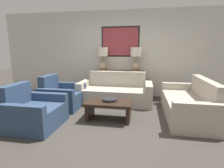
# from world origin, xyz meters

# --- Properties ---
(ground_plane) EXTENTS (20.00, 20.00, 0.00)m
(ground_plane) POSITION_xyz_m (0.00, 0.00, 0.00)
(ground_plane) COLOR #3D3833
(back_wall) EXTENTS (7.90, 0.12, 2.65)m
(back_wall) POSITION_xyz_m (0.00, 2.47, 1.33)
(back_wall) COLOR beige
(back_wall) RESTS_ON ground_plane
(console_table) EXTENTS (1.56, 0.39, 0.82)m
(console_table) POSITION_xyz_m (0.00, 2.20, 0.41)
(console_table) COLOR brown
(console_table) RESTS_ON ground_plane
(table_lamp_left) EXTENTS (0.33, 0.33, 0.71)m
(table_lamp_left) POSITION_xyz_m (-0.51, 2.20, 1.25)
(table_lamp_left) COLOR tan
(table_lamp_left) RESTS_ON console_table
(table_lamp_right) EXTENTS (0.33, 0.33, 0.71)m
(table_lamp_right) POSITION_xyz_m (0.51, 2.20, 1.25)
(table_lamp_right) COLOR tan
(table_lamp_right) RESTS_ON console_table
(couch_by_back_wall) EXTENTS (1.98, 0.90, 0.84)m
(couch_by_back_wall) POSITION_xyz_m (0.00, 1.56, 0.28)
(couch_by_back_wall) COLOR #ADA393
(couch_by_back_wall) RESTS_ON ground_plane
(couch_by_side) EXTENTS (0.90, 1.98, 0.84)m
(couch_by_side) POSITION_xyz_m (1.76, 0.82, 0.28)
(couch_by_side) COLOR #ADA393
(couch_by_side) RESTS_ON ground_plane
(coffee_table) EXTENTS (0.96, 0.59, 0.40)m
(coffee_table) POSITION_xyz_m (0.06, 0.33, 0.28)
(coffee_table) COLOR black
(coffee_table) RESTS_ON ground_plane
(decorative_bowl) EXTENTS (0.31, 0.31, 0.05)m
(decorative_bowl) POSITION_xyz_m (0.07, 0.37, 0.42)
(decorative_bowl) COLOR #232328
(decorative_bowl) RESTS_ON coffee_table
(armchair_near_back_wall) EXTENTS (0.93, 0.97, 0.82)m
(armchair_near_back_wall) POSITION_xyz_m (-1.30, 0.92, 0.27)
(armchair_near_back_wall) COLOR navy
(armchair_near_back_wall) RESTS_ON ground_plane
(armchair_near_camera) EXTENTS (0.93, 0.97, 0.82)m
(armchair_near_camera) POSITION_xyz_m (-1.30, -0.27, 0.27)
(armchair_near_camera) COLOR navy
(armchair_near_camera) RESTS_ON ground_plane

